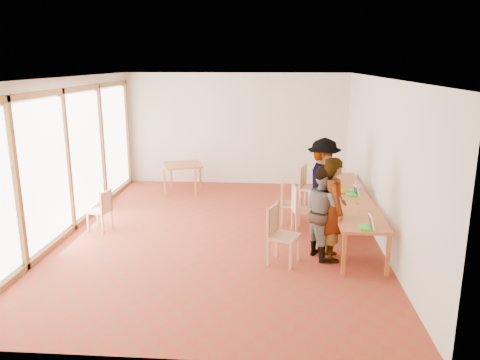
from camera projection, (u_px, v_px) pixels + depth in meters
name	position (u px, v px, depth m)	size (l,w,h in m)	color
ground	(220.00, 234.00, 9.18)	(8.00, 8.00, 0.00)	brown
wall_back	(236.00, 129.00, 12.68)	(6.00, 0.10, 3.00)	beige
wall_front	(174.00, 236.00, 4.95)	(6.00, 0.10, 3.00)	beige
wall_right	(381.00, 161.00, 8.60)	(0.10, 8.00, 3.00)	beige
window_wall	(67.00, 157.00, 9.02)	(0.10, 8.00, 3.00)	white
ceiling	(218.00, 77.00, 8.44)	(6.00, 8.00, 0.04)	white
communal_table	(348.00, 198.00, 9.09)	(0.80, 4.00, 0.75)	#B96629
side_table	(183.00, 167.00, 11.94)	(0.90, 0.90, 0.75)	#B96629
chair_near	(278.00, 228.00, 7.76)	(0.59, 0.59, 0.52)	tan
chair_mid	(286.00, 199.00, 9.65)	(0.42, 0.42, 0.47)	tan
chair_far	(300.00, 204.00, 9.08)	(0.52, 0.52, 0.51)	tan
chair_empty	(307.00, 182.00, 10.67)	(0.59, 0.59, 0.53)	tan
chair_spare	(103.00, 206.00, 9.26)	(0.46, 0.46, 0.44)	tan
person_near	(334.00, 209.00, 7.83)	(0.65, 0.42, 1.77)	gray
person_mid	(324.00, 211.00, 7.96)	(0.79, 0.61, 1.62)	gray
person_far	(323.00, 182.00, 9.58)	(1.16, 0.67, 1.79)	gray
laptop_near	(368.00, 224.00, 7.32)	(0.22, 0.26, 0.22)	#37D32C
laptop_mid	(354.00, 193.00, 9.11)	(0.25, 0.27, 0.20)	#37D32C
laptop_far	(354.00, 189.00, 9.40)	(0.21, 0.24, 0.19)	#37D32C
yellow_mug	(343.00, 191.00, 9.26)	(0.12, 0.12, 0.09)	yellow
green_bottle	(332.00, 174.00, 10.28)	(0.07, 0.07, 0.28)	#146225
clear_glass	(360.00, 187.00, 9.55)	(0.07, 0.07, 0.09)	silver
condiment_cup	(336.00, 197.00, 8.91)	(0.08, 0.08, 0.06)	white
pink_phone	(358.00, 203.00, 8.60)	(0.05, 0.10, 0.01)	#C52E3D
black_pouch	(326.00, 173.00, 10.77)	(0.16, 0.26, 0.09)	black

